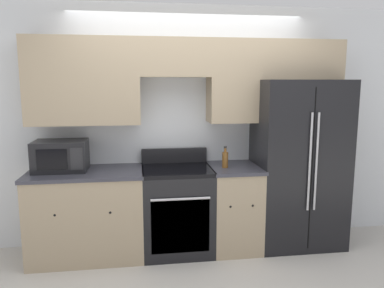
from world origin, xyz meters
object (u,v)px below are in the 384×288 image
(microwave, at_px, (61,156))
(oven_range, at_px, (177,209))
(refrigerator, at_px, (297,163))
(bottle, at_px, (225,159))

(microwave, bearing_deg, oven_range, -2.74)
(oven_range, xyz_separation_m, microwave, (-1.16, 0.06, 0.60))
(refrigerator, height_order, bottle, refrigerator)
(microwave, height_order, bottle, microwave)
(oven_range, bearing_deg, bottle, -5.24)
(refrigerator, xyz_separation_m, bottle, (-0.83, -0.10, 0.09))
(oven_range, distance_m, microwave, 1.31)
(oven_range, distance_m, refrigerator, 1.41)
(refrigerator, distance_m, bottle, 0.84)
(oven_range, relative_size, microwave, 2.06)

